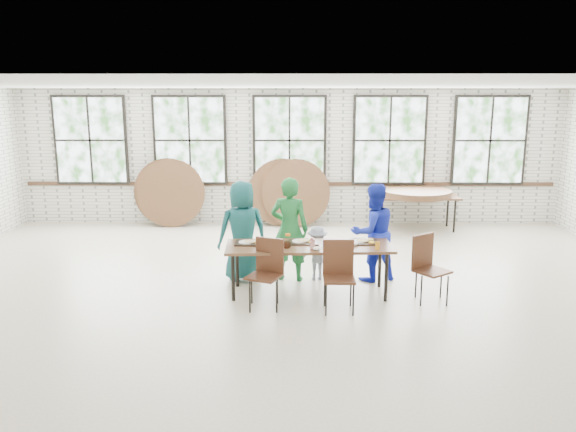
{
  "coord_description": "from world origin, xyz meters",
  "views": [
    {
      "loc": [
        0.07,
        -7.98,
        2.88
      ],
      "look_at": [
        0.0,
        0.4,
        1.05
      ],
      "focal_mm": 35.0,
      "sensor_mm": 36.0,
      "label": 1
    }
  ],
  "objects_px": {
    "chair_near_left": "(267,267)",
    "storage_table": "(416,198)",
    "chair_near_right": "(339,269)",
    "dining_table": "(309,248)"
  },
  "relations": [
    {
      "from": "dining_table",
      "to": "storage_table",
      "type": "xyz_separation_m",
      "value": [
        2.41,
        4.03,
        -0.0
      ]
    },
    {
      "from": "chair_near_left",
      "to": "chair_near_right",
      "type": "xyz_separation_m",
      "value": [
        0.98,
        -0.09,
        0.0
      ]
    },
    {
      "from": "dining_table",
      "to": "storage_table",
      "type": "distance_m",
      "value": 4.69
    },
    {
      "from": "dining_table",
      "to": "storage_table",
      "type": "height_order",
      "value": "same"
    },
    {
      "from": "dining_table",
      "to": "chair_near_right",
      "type": "height_order",
      "value": "chair_near_right"
    },
    {
      "from": "dining_table",
      "to": "chair_near_left",
      "type": "relative_size",
      "value": 2.56
    },
    {
      "from": "chair_near_left",
      "to": "chair_near_right",
      "type": "bearing_deg",
      "value": 19.27
    },
    {
      "from": "dining_table",
      "to": "chair_near_left",
      "type": "height_order",
      "value": "chair_near_left"
    },
    {
      "from": "chair_near_left",
      "to": "storage_table",
      "type": "xyz_separation_m",
      "value": [
        3.0,
        4.52,
        0.13
      ]
    },
    {
      "from": "chair_near_right",
      "to": "storage_table",
      "type": "height_order",
      "value": "chair_near_right"
    }
  ]
}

